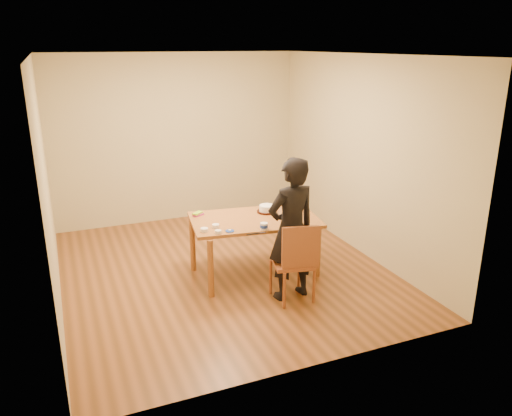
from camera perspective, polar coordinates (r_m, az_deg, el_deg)
name	(u,v)px	position (r m, az deg, el deg)	size (l,w,h in m)	color
room_shell	(213,164)	(6.46, -4.92, 5.06)	(4.00, 4.50, 2.70)	brown
dining_table	(254,220)	(6.22, -0.18, -1.35)	(1.56, 0.93, 0.04)	brown
dining_chair	(292,262)	(5.73, 4.18, -6.21)	(0.44, 0.44, 0.04)	brown
cake_plate	(267,211)	(6.44, 1.26, -0.39)	(0.26, 0.26, 0.02)	red
cake	(267,208)	(6.42, 1.26, -0.04)	(0.20, 0.20, 0.06)	white
frosting_dome	(267,205)	(6.41, 1.26, 0.34)	(0.19, 0.19, 0.03)	white
frosting_tub	(264,226)	(5.83, 0.91, -2.09)	(0.09, 0.09, 0.08)	white
frosting_lid	(230,231)	(5.79, -3.01, -2.64)	(0.10, 0.10, 0.01)	navy
frosting_dollop	(230,230)	(5.79, -3.02, -2.52)	(0.04, 0.04, 0.02)	white
ramekin_green	(218,232)	(5.74, -4.35, -2.72)	(0.08, 0.08, 0.04)	white
ramekin_yellow	(216,226)	(5.91, -4.63, -2.06)	(0.09, 0.09, 0.04)	white
ramekin_multi	(204,230)	(5.80, -5.94, -2.50)	(0.09, 0.09, 0.04)	white
candy_box_pink	(198,215)	(6.35, -6.62, -0.77)	(0.14, 0.07, 0.02)	#BF2D5A
candy_box_green	(198,213)	(6.35, -6.68, -0.58)	(0.14, 0.07, 0.02)	#27981C
spatula	(253,234)	(5.70, -0.33, -2.98)	(0.16, 0.01, 0.01)	black
person	(291,230)	(5.62, 4.07, -2.48)	(0.61, 0.40, 1.67)	black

